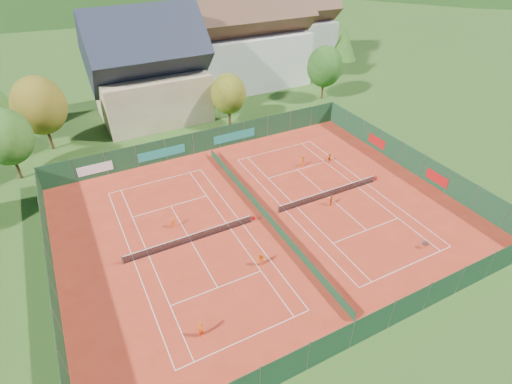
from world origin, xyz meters
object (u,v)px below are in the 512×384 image
(hotel_block_a, at_px, (247,43))
(player_left_mid, at_px, (261,260))
(player_right_far_a, at_px, (303,161))
(player_right_far_b, at_px, (329,158))
(chalet, at_px, (149,74))
(hotel_block_b, at_px, (292,29))
(player_left_near, at_px, (201,330))
(player_left_far, at_px, (173,222))
(ball_hopper, at_px, (424,243))
(player_right_near, at_px, (331,200))

(hotel_block_a, bearing_deg, player_left_mid, -115.05)
(player_right_far_a, relative_size, player_right_far_b, 1.22)
(chalet, bearing_deg, hotel_block_b, 22.99)
(player_left_near, distance_m, player_right_far_b, 28.64)
(chalet, bearing_deg, player_right_far_b, -56.76)
(player_left_far, distance_m, player_right_far_b, 21.66)
(hotel_block_b, bearing_deg, ball_hopper, -109.10)
(hotel_block_b, distance_m, ball_hopper, 58.32)
(player_right_far_a, bearing_deg, player_left_far, -18.37)
(chalet, bearing_deg, player_right_near, -71.83)
(hotel_block_b, distance_m, player_left_near, 68.14)
(player_right_far_a, xyz_separation_m, player_right_far_b, (3.48, -0.72, -0.13))
(player_left_mid, relative_size, player_right_near, 1.07)
(chalet, relative_size, hotel_block_a, 0.75)
(player_right_near, distance_m, player_right_far_a, 8.48)
(hotel_block_a, relative_size, hotel_block_b, 1.25)
(player_left_near, xyz_separation_m, player_right_far_b, (23.48, 16.40, -0.20))
(player_right_far_a, bearing_deg, hotel_block_b, -150.45)
(player_left_far, bearing_deg, chalet, -103.79)
(player_left_near, distance_m, player_right_far_a, 26.33)
(ball_hopper, relative_size, player_right_far_b, 0.68)
(player_right_far_a, bearing_deg, player_right_far_b, 137.31)
(hotel_block_b, bearing_deg, chalet, -157.01)
(player_left_mid, bearing_deg, chalet, 122.09)
(chalet, height_order, ball_hopper, chalet)
(player_left_far, bearing_deg, player_right_far_b, -172.88)
(hotel_block_b, bearing_deg, player_right_far_a, -119.40)
(player_left_far, bearing_deg, ball_hopper, 143.67)
(player_left_near, bearing_deg, player_left_mid, 30.68)
(player_left_near, bearing_deg, player_left_far, 81.00)
(player_left_near, bearing_deg, player_right_near, 25.94)
(chalet, distance_m, player_right_far_b, 29.08)
(hotel_block_b, distance_m, player_right_far_a, 42.96)
(hotel_block_b, xyz_separation_m, player_left_mid, (-33.55, -49.84, -5.91))
(hotel_block_b, bearing_deg, player_left_near, -127.04)
(player_left_mid, bearing_deg, player_left_far, 154.04)
(player_left_far, relative_size, player_right_far_b, 1.03)
(hotel_block_a, distance_m, hotel_block_b, 16.14)
(hotel_block_b, relative_size, player_left_mid, 12.14)
(player_left_mid, relative_size, player_left_far, 1.17)
(hotel_block_b, xyz_separation_m, player_left_near, (-40.89, -54.19, -5.83))
(ball_hopper, distance_m, player_left_near, 21.92)
(hotel_block_b, height_order, player_right_far_a, hotel_block_b)
(hotel_block_b, height_order, player_right_near, hotel_block_b)
(hotel_block_a, bearing_deg, player_right_far_a, -103.34)
(player_right_near, bearing_deg, hotel_block_a, 42.00)
(player_right_near, bearing_deg, player_right_far_b, 20.13)
(hotel_block_a, bearing_deg, ball_hopper, -96.08)
(ball_hopper, distance_m, player_right_far_a, 17.84)
(player_right_far_b, bearing_deg, player_left_near, 7.40)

